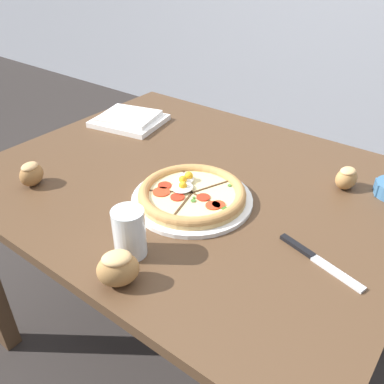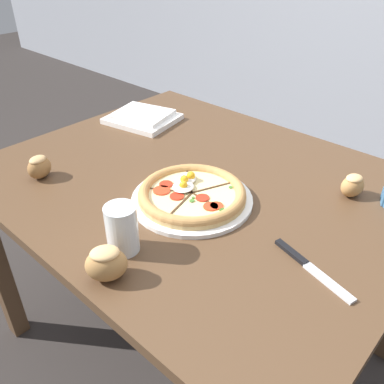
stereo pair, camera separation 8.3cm
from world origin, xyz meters
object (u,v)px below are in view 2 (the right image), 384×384
Objects in this scene: bread_piece_mid at (39,167)px; bread_piece_far at (106,263)px; water_glass at (122,231)px; bread_piece_near at (353,185)px; knife_main at (311,268)px; napkin_folded at (142,117)px; dining_table at (198,205)px; pizza at (192,195)px.

bread_piece_far is (0.49, -0.12, 0.01)m from bread_piece_mid.
bread_piece_mid is 0.75× the size of water_glass.
bread_piece_far is (-0.24, -0.66, 0.01)m from bread_piece_near.
bread_piece_far is 0.44m from knife_main.
water_glass is at bearing -44.94° from napkin_folded.
bread_piece_far reaches higher than dining_table.
pizza is at bearing -133.93° from bread_piece_near.
napkin_folded is at bearing -176.95° from bread_piece_near.
bread_piece_mid is at bearing -151.25° from knife_main.
bread_piece_mid is at bearing -79.31° from napkin_folded.
napkin_folded is 0.93m from knife_main.
dining_table is 0.48m from bread_piece_far.
napkin_folded is 3.18× the size of bread_piece_mid.
dining_table is at bearing -179.99° from knife_main.
knife_main is at bearing -18.56° from napkin_folded.
dining_table is 4.41× the size of napkin_folded.
bread_piece_near is 0.75× the size of bread_piece_far.
bread_piece_mid is at bearing 165.59° from bread_piece_far.
bread_piece_near is 0.35m from knife_main.
bread_piece_near reaches higher than napkin_folded.
pizza is at bearing -56.10° from dining_table.
water_glass is at bearing -76.42° from dining_table.
bread_piece_near is at bearing 115.95° from knife_main.
bread_piece_near is 0.38× the size of knife_main.
dining_table is 14.94× the size of bread_piece_near.
water_glass is (0.02, -0.25, 0.03)m from pizza.
bread_piece_mid reaches higher than pizza.
water_glass is at bearing -116.85° from bread_piece_near.
water_glass reaches higher than napkin_folded.
bread_piece_far reaches higher than bread_piece_near.
napkin_folded is at bearing 151.63° from pizza.
bread_piece_far reaches higher than knife_main.
dining_table is 3.75× the size of pizza.
dining_table is 0.17m from pizza.
pizza is 1.51× the size of knife_main.
bread_piece_far is 0.10m from water_glass.
bread_piece_mid reaches higher than knife_main.
pizza is 1.18× the size of napkin_folded.
napkin_folded is 2.54× the size of bread_piece_far.
bread_piece_near is at bearing 3.05° from napkin_folded.
napkin_folded is at bearing 135.06° from water_glass.
knife_main is (0.89, -0.30, -0.01)m from napkin_folded.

